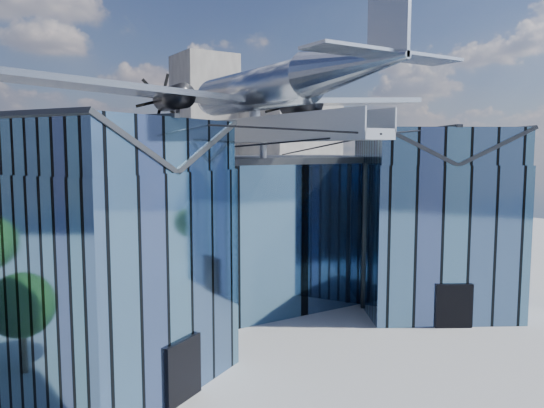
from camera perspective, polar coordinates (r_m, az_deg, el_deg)
ground_plane at (r=31.26m, az=2.01°, el=-13.57°), size 120.00×120.00×0.00m
museum at (r=34.77m, az=-3.37°, el=-2.17°), size 32.88×24.50×17.60m
bg_towers at (r=76.96m, az=-18.78°, el=5.31°), size 77.00×24.50×26.00m
tree_side_e at (r=50.39m, az=16.54°, el=-2.02°), size 4.19×4.19×5.44m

